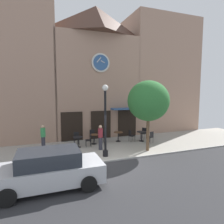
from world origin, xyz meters
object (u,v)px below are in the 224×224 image
(cafe_chair_curbside, at_px, (89,139))
(cafe_chair_right_end, at_px, (104,136))
(cafe_table_near_curb, at_px, (118,135))
(cafe_table_center_left, at_px, (142,134))
(pedestrian_green, at_px, (43,137))
(street_lamp, at_px, (105,121))
(cafe_table_center, at_px, (94,137))
(street_tree, at_px, (148,101))
(cafe_chair_near_lamp, at_px, (92,134))
(parked_car_silver, at_px, (49,169))
(pedestrian_maroon, at_px, (100,137))
(cafe_chair_near_tree, at_px, (144,132))
(cafe_chair_left_end, at_px, (131,135))
(cafe_table_leftmost, at_px, (78,140))
(cafe_chair_under_awning, at_px, (76,137))
(cafe_chair_mid_row, at_px, (151,136))

(cafe_chair_curbside, bearing_deg, cafe_chair_right_end, 28.77)
(cafe_table_near_curb, bearing_deg, cafe_table_center_left, -17.82)
(cafe_chair_right_end, bearing_deg, pedestrian_green, -176.93)
(street_lamp, height_order, cafe_table_center, street_lamp)
(street_tree, bearing_deg, cafe_chair_near_lamp, 127.87)
(parked_car_silver, bearing_deg, pedestrian_green, 91.66)
(cafe_chair_right_end, relative_size, pedestrian_maroon, 0.54)
(cafe_chair_near_tree, xyz_separation_m, cafe_chair_left_end, (-1.39, -0.45, 0.00))
(cafe_chair_curbside, bearing_deg, pedestrian_maroon, -63.22)
(cafe_chair_near_tree, xyz_separation_m, cafe_chair_near_lamp, (-4.21, 0.74, 0.00))
(cafe_table_center_left, bearing_deg, cafe_table_leftmost, 179.48)
(cafe_chair_right_end, bearing_deg, cafe_table_leftmost, -162.25)
(cafe_chair_curbside, bearing_deg, cafe_chair_under_awning, 130.90)
(street_tree, height_order, parked_car_silver, street_tree)
(street_tree, distance_m, pedestrian_green, 7.44)
(street_tree, relative_size, cafe_chair_mid_row, 5.13)
(cafe_table_leftmost, relative_size, cafe_chair_near_tree, 0.84)
(parked_car_silver, bearing_deg, cafe_table_leftmost, 67.91)
(cafe_table_center, height_order, cafe_chair_right_end, cafe_chair_right_end)
(cafe_chair_mid_row, height_order, pedestrian_green, pedestrian_green)
(cafe_table_near_curb, distance_m, cafe_chair_right_end, 1.16)
(cafe_chair_left_end, bearing_deg, cafe_chair_near_lamp, 157.15)
(cafe_chair_right_end, relative_size, cafe_chair_left_end, 1.00)
(street_lamp, height_order, pedestrian_maroon, street_lamp)
(street_tree, relative_size, parked_car_silver, 1.07)
(cafe_table_center_left, distance_m, cafe_chair_near_lamp, 3.90)
(street_tree, relative_size, cafe_table_leftmost, 6.10)
(cafe_chair_under_awning, xyz_separation_m, pedestrian_maroon, (1.28, -1.90, 0.33))
(cafe_chair_left_end, bearing_deg, cafe_chair_near_tree, 18.07)
(cafe_table_center_left, height_order, cafe_chair_curbside, cafe_chair_curbside)
(cafe_table_center_left, relative_size, pedestrian_maroon, 0.47)
(pedestrian_maroon, bearing_deg, street_tree, -23.82)
(cafe_table_near_curb, bearing_deg, street_tree, -71.44)
(cafe_chair_curbside, relative_size, pedestrian_maroon, 0.54)
(pedestrian_maroon, bearing_deg, cafe_table_leftmost, 141.75)
(street_tree, bearing_deg, cafe_chair_near_tree, 64.81)
(cafe_table_near_curb, bearing_deg, cafe_table_center, -178.43)
(parked_car_silver, bearing_deg, pedestrian_maroon, 50.48)
(cafe_table_center_left, xyz_separation_m, parked_car_silver, (-7.12, -5.17, 0.20))
(cafe_table_center_left, height_order, cafe_chair_near_lamp, cafe_chair_near_lamp)
(cafe_table_near_curb, distance_m, cafe_chair_near_lamp, 2.06)
(parked_car_silver, bearing_deg, cafe_chair_near_lamp, 62.07)
(cafe_chair_under_awning, bearing_deg, parked_car_silver, -109.59)
(cafe_chair_right_end, bearing_deg, pedestrian_maroon, -114.16)
(cafe_chair_near_tree, distance_m, cafe_chair_curbside, 4.80)
(street_tree, relative_size, cafe_chair_curbside, 5.13)
(cafe_chair_left_end, bearing_deg, parked_car_silver, -139.57)
(cafe_table_center, xyz_separation_m, cafe_chair_left_end, (2.90, -0.32, 0.03))
(cafe_table_leftmost, xyz_separation_m, cafe_chair_mid_row, (5.35, -0.83, -0.00))
(street_tree, xyz_separation_m, cafe_chair_curbside, (-3.38, 2.28, -2.76))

